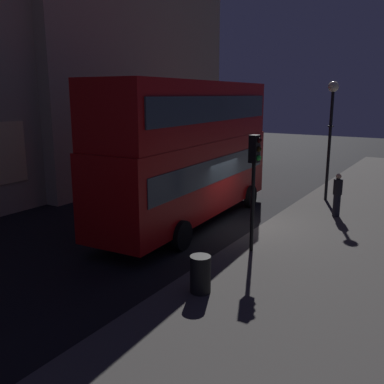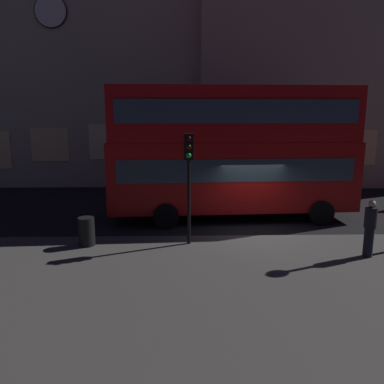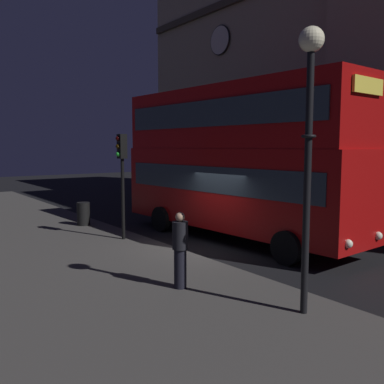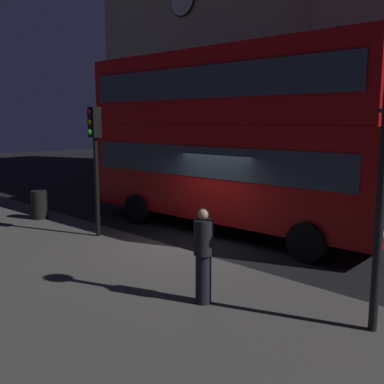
{
  "view_description": "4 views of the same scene",
  "coord_description": "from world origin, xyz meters",
  "px_view_note": "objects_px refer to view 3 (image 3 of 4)",
  "views": [
    {
      "loc": [
        -14.67,
        -6.72,
        5.05
      ],
      "look_at": [
        -2.02,
        1.07,
        1.66
      ],
      "focal_mm": 40.08,
      "sensor_mm": 36.0,
      "label": 1
    },
    {
      "loc": [
        -2.72,
        -14.14,
        4.54
      ],
      "look_at": [
        -2.36,
        1.22,
        1.35
      ],
      "focal_mm": 36.41,
      "sensor_mm": 36.0,
      "label": 2
    },
    {
      "loc": [
        10.92,
        -8.3,
        3.41
      ],
      "look_at": [
        -0.8,
        0.29,
        1.85
      ],
      "focal_mm": 39.64,
      "sensor_mm": 36.0,
      "label": 3
    },
    {
      "loc": [
        8.36,
        -8.53,
        3.46
      ],
      "look_at": [
        -1.49,
        1.36,
        1.22
      ],
      "focal_mm": 41.59,
      "sensor_mm": 36.0,
      "label": 4
    }
  ],
  "objects_px": {
    "double_decker_bus": "(233,156)",
    "litter_bin": "(83,214)",
    "traffic_light_near_kerb": "(122,164)",
    "street_lamp": "(309,111)",
    "pedestrian": "(180,249)"
  },
  "relations": [
    {
      "from": "double_decker_bus",
      "to": "litter_bin",
      "type": "relative_size",
      "value": 10.82
    },
    {
      "from": "litter_bin",
      "to": "traffic_light_near_kerb",
      "type": "bearing_deg",
      "value": 1.59
    },
    {
      "from": "street_lamp",
      "to": "double_decker_bus",
      "type": "bearing_deg",
      "value": 149.31
    },
    {
      "from": "traffic_light_near_kerb",
      "to": "pedestrian",
      "type": "bearing_deg",
      "value": -11.68
    },
    {
      "from": "traffic_light_near_kerb",
      "to": "street_lamp",
      "type": "bearing_deg",
      "value": 0.45
    },
    {
      "from": "litter_bin",
      "to": "double_decker_bus",
      "type": "bearing_deg",
      "value": 34.49
    },
    {
      "from": "street_lamp",
      "to": "pedestrian",
      "type": "distance_m",
      "value": 4.21
    },
    {
      "from": "double_decker_bus",
      "to": "traffic_light_near_kerb",
      "type": "xyz_separation_m",
      "value": [
        -1.88,
        -3.55,
        -0.27
      ]
    },
    {
      "from": "pedestrian",
      "to": "litter_bin",
      "type": "bearing_deg",
      "value": -75.87
    },
    {
      "from": "double_decker_bus",
      "to": "litter_bin",
      "type": "height_order",
      "value": "double_decker_bus"
    },
    {
      "from": "pedestrian",
      "to": "double_decker_bus",
      "type": "bearing_deg",
      "value": -121.25
    },
    {
      "from": "double_decker_bus",
      "to": "pedestrian",
      "type": "bearing_deg",
      "value": -56.34
    },
    {
      "from": "pedestrian",
      "to": "street_lamp",
      "type": "bearing_deg",
      "value": 134.8
    },
    {
      "from": "pedestrian",
      "to": "litter_bin",
      "type": "xyz_separation_m",
      "value": [
        -8.95,
        1.24,
        -0.44
      ]
    },
    {
      "from": "double_decker_bus",
      "to": "street_lamp",
      "type": "height_order",
      "value": "street_lamp"
    }
  ]
}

